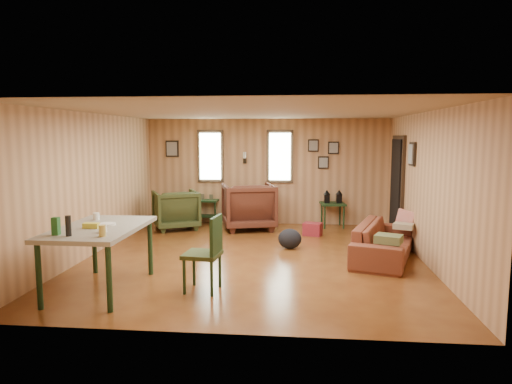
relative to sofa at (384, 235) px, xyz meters
The scene contains 11 objects.
room 2.15m from the sofa, behind, with size 5.54×6.04×2.44m.
sofa is the anchor object (origin of this frame).
recliner_brown 3.32m from the sofa, 138.92° to the left, with size 1.07×1.00×1.10m, color #482115.
recliner_green 4.56m from the sofa, 153.33° to the left, with size 0.90×0.85×0.93m, color #313A1A.
end_table 4.50m from the sofa, 141.70° to the left, with size 0.54×0.49×0.68m.
side_table 2.67m from the sofa, 104.38° to the left, with size 0.58×0.58×0.83m.
cooler 2.03m from the sofa, 124.11° to the left, with size 0.42×0.35×0.26m.
backpack 1.66m from the sofa, 161.85° to the left, with size 0.50×0.44×0.36m.
sofa_pillows 0.22m from the sofa, 18.07° to the right, with size 0.94×1.64×0.34m.
dining_table 4.45m from the sofa, 153.86° to the right, with size 1.00×1.67×1.09m.
dining_chair 3.17m from the sofa, 144.40° to the right, with size 0.50×0.50×1.00m.
Camera 1 is at (0.75, -7.40, 2.02)m, focal length 32.00 mm.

